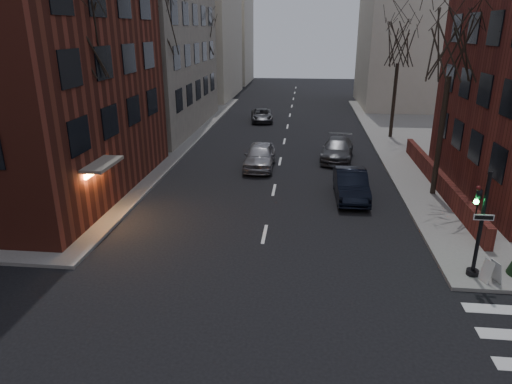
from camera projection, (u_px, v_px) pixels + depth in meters
low_wall_right at (438, 179)px, 25.95m from camera, size 0.35×16.00×1.00m
building_distant_la at (180, 26)px, 59.25m from camera, size 14.00×16.00×18.00m
building_distant_ra at (426, 35)px, 51.87m from camera, size 14.00×14.00×16.00m
building_distant_lb at (220, 39)px, 75.63m from camera, size 10.00×12.00×14.00m
traffic_signal at (478, 231)px, 16.30m from camera, size 0.76×0.44×4.00m
tree_left_a at (75, 35)px, 20.46m from camera, size 4.18×4.18×10.26m
tree_left_b at (157, 26)px, 31.53m from camera, size 4.40×4.40×10.80m
tree_left_c at (202, 36)px, 44.92m from camera, size 3.96×3.96×9.72m
tree_right_a at (453, 44)px, 22.56m from camera, size 3.96×3.96×9.72m
tree_right_b at (400, 44)px, 35.80m from camera, size 3.74×3.74×9.18m
streetlamp_near at (152, 103)px, 29.31m from camera, size 0.36×0.36×6.28m
streetlamp_far at (213, 74)px, 48.02m from camera, size 0.36×0.36×6.28m
parked_sedan at (351, 184)px, 24.70m from camera, size 1.72×4.72×1.55m
car_lane_silver at (260, 156)px, 30.10m from camera, size 1.92×4.76×1.62m
car_lane_gray at (337, 149)px, 31.99m from camera, size 2.73×5.29×1.47m
car_lane_far at (262, 115)px, 45.14m from camera, size 2.58×4.62×1.22m
sandwich_board at (492, 271)px, 16.30m from camera, size 0.51×0.60×0.83m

